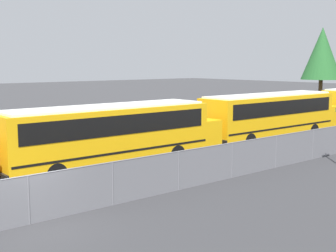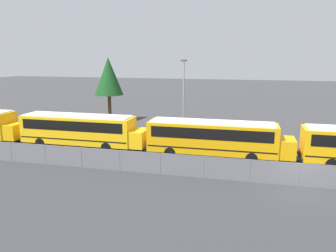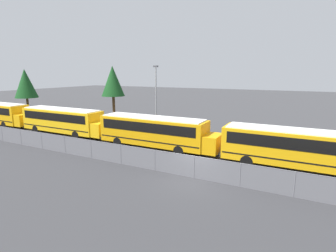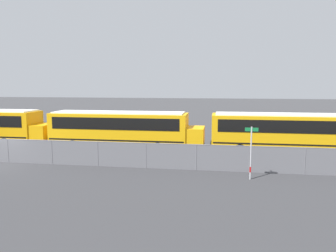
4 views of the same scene
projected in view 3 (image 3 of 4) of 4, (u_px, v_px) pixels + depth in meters
ground_plane at (194, 178)px, 18.04m from camera, size 200.00×200.00×0.00m
road_strip at (149, 221)px, 12.82m from camera, size 120.84×12.00×0.01m
fence at (194, 167)px, 17.88m from camera, size 86.91×0.07×1.59m
school_bus_1 at (64, 119)px, 30.33m from camera, size 11.95×2.51×3.04m
school_bus_2 at (155, 130)px, 24.67m from camera, size 11.95×2.51×3.04m
school_bus_3 at (300, 147)px, 19.10m from camera, size 11.95×2.51×3.04m
light_pole at (156, 95)px, 32.53m from camera, size 0.60×0.24×7.96m
tree_0 at (113, 81)px, 41.29m from camera, size 3.64×3.64×8.18m
tree_1 at (25, 83)px, 52.00m from camera, size 4.36×4.36×7.85m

